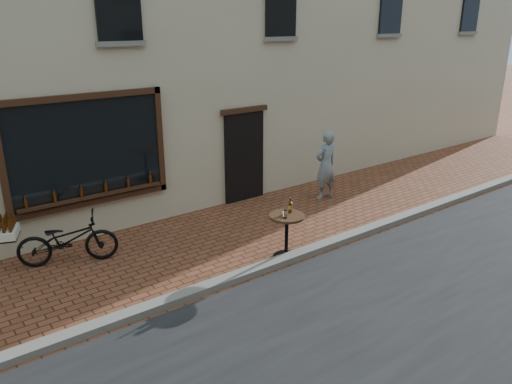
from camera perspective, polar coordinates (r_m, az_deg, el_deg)
ground at (r=9.01m, az=1.69°, el=-9.38°), size 90.00×90.00×0.00m
kerb at (r=9.12m, az=0.91°, el=-8.57°), size 90.00×0.25×0.12m
cargo_bicycle at (r=9.83m, az=-20.95°, el=-5.08°), size 2.12×1.27×1.00m
bistro_table at (r=9.36m, az=3.54°, el=-4.05°), size 0.68×0.68×1.16m
pedestrian at (r=12.52m, az=7.98°, el=3.07°), size 0.63×0.42×1.73m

